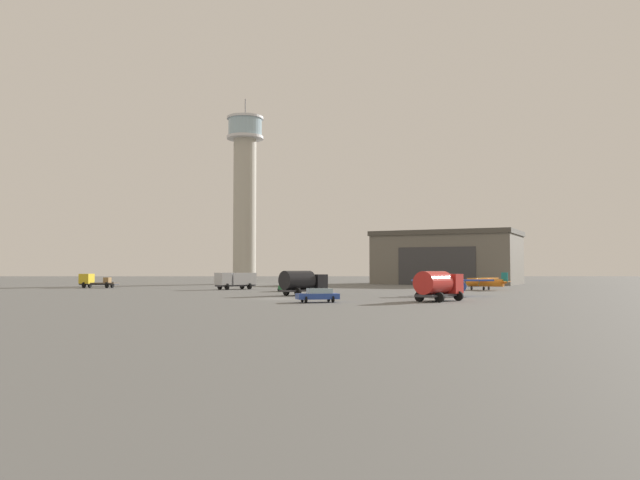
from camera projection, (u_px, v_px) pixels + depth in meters
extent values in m
plane|color=#60605E|center=(279.00, 299.00, 68.10)|extent=(400.00, 400.00, 0.00)
cylinder|color=#B2AD9E|center=(245.00, 211.00, 133.90)|extent=(4.92, 4.92, 31.38)
cylinder|color=silver|center=(245.00, 138.00, 134.64)|extent=(7.89, 7.89, 0.60)
cylinder|color=#99B7C6|center=(245.00, 128.00, 134.74)|extent=(7.26, 7.26, 3.72)
cylinder|color=silver|center=(245.00, 118.00, 134.84)|extent=(7.89, 7.89, 0.50)
cylinder|color=#38383D|center=(245.00, 108.00, 134.94)|extent=(0.16, 0.16, 4.00)
cube|color=#6B665B|center=(448.00, 260.00, 133.34)|extent=(33.98, 29.20, 10.22)
cube|color=#4A4740|center=(448.00, 234.00, 133.60)|extent=(34.79, 30.00, 1.00)
cube|color=#38383A|center=(436.00, 266.00, 125.10)|extent=(14.28, 7.29, 7.67)
cylinder|color=#2847A8|center=(452.00, 286.00, 74.26)|extent=(2.02, 6.22, 1.22)
cone|color=#38383D|center=(462.00, 287.00, 71.01)|extent=(0.96, 0.99, 0.85)
cube|color=#38383D|center=(462.00, 287.00, 71.01)|extent=(0.11, 0.07, 1.86)
cube|color=#2847A8|center=(453.00, 280.00, 74.00)|extent=(9.91, 2.77, 0.20)
cylinder|color=white|center=(440.00, 284.00, 73.76)|extent=(0.97, 0.21, 1.33)
cylinder|color=white|center=(465.00, 284.00, 74.21)|extent=(0.97, 0.21, 1.33)
cube|color=#99B7C6|center=(455.00, 284.00, 73.12)|extent=(1.11, 1.20, 0.69)
cone|color=#2847A8|center=(443.00, 285.00, 77.52)|extent=(1.09, 1.48, 0.91)
cube|color=white|center=(443.00, 278.00, 77.56)|extent=(0.26, 1.08, 1.67)
cube|color=#2847A8|center=(443.00, 283.00, 77.53)|extent=(3.03, 1.27, 0.10)
cylinder|color=black|center=(459.00, 295.00, 71.90)|extent=(0.60, 0.24, 0.59)
cylinder|color=black|center=(443.00, 294.00, 74.26)|extent=(0.60, 0.24, 0.59)
cylinder|color=black|center=(460.00, 294.00, 74.57)|extent=(0.60, 0.24, 0.59)
cylinder|color=orange|center=(485.00, 283.00, 95.37)|extent=(5.23, 4.37, 1.14)
cone|color=#38383D|center=(466.00, 283.00, 97.22)|extent=(1.14, 1.13, 0.80)
cube|color=#38383D|center=(466.00, 283.00, 97.22)|extent=(0.10, 0.11, 1.74)
cube|color=orange|center=(483.00, 278.00, 95.57)|extent=(6.65, 8.12, 0.18)
cylinder|color=teal|center=(487.00, 281.00, 96.72)|extent=(0.60, 0.76, 1.24)
cylinder|color=teal|center=(480.00, 281.00, 94.38)|extent=(0.60, 0.76, 1.24)
cube|color=#99B7C6|center=(478.00, 281.00, 96.05)|extent=(1.35, 1.33, 0.64)
cone|color=orange|center=(505.00, 282.00, 93.53)|extent=(1.54, 1.46, 0.85)
cube|color=teal|center=(505.00, 278.00, 93.57)|extent=(0.87, 0.70, 1.56)
cube|color=orange|center=(505.00, 282.00, 93.54)|extent=(2.32, 2.69, 0.09)
cylinder|color=black|center=(472.00, 288.00, 96.65)|extent=(0.45, 0.53, 0.55)
cylinder|color=black|center=(489.00, 288.00, 96.03)|extent=(0.45, 0.53, 0.55)
cylinder|color=black|center=(484.00, 288.00, 94.42)|extent=(0.45, 0.53, 0.55)
cube|color=#38383D|center=(99.00, 284.00, 106.41)|extent=(6.49, 2.59, 0.24)
cube|color=gold|center=(87.00, 279.00, 106.72)|extent=(2.04, 2.47, 1.67)
cube|color=#99B7C6|center=(82.00, 277.00, 106.83)|extent=(0.32, 1.92, 0.84)
cube|color=brown|center=(105.00, 283.00, 106.30)|extent=(4.49, 2.78, 0.16)
cube|color=#997547|center=(107.00, 280.00, 106.28)|extent=(1.20, 1.20, 0.90)
cylinder|color=black|center=(84.00, 285.00, 105.65)|extent=(0.40, 1.03, 1.00)
cylinder|color=black|center=(90.00, 285.00, 107.68)|extent=(0.40, 1.03, 1.00)
cylinder|color=black|center=(107.00, 285.00, 105.17)|extent=(0.40, 1.03, 1.00)
cylinder|color=black|center=(112.00, 285.00, 107.20)|extent=(0.40, 1.03, 1.00)
cube|color=#38383D|center=(236.00, 286.00, 98.41)|extent=(6.10, 5.63, 0.24)
cube|color=#B7BABF|center=(223.00, 279.00, 96.92)|extent=(2.87, 2.91, 1.92)
cube|color=#99B7C6|center=(218.00, 276.00, 96.37)|extent=(1.33, 1.52, 0.96)
cube|color=#B7BABF|center=(241.00, 279.00, 99.16)|extent=(4.80, 4.59, 1.88)
cylinder|color=black|center=(227.00, 287.00, 96.14)|extent=(0.86, 0.94, 1.00)
cylinder|color=black|center=(220.00, 286.00, 97.67)|extent=(0.86, 0.94, 1.00)
cylinder|color=black|center=(249.00, 286.00, 98.93)|extent=(0.86, 0.94, 1.00)
cylinder|color=black|center=(242.00, 286.00, 100.46)|extent=(0.86, 0.94, 1.00)
cube|color=#38383D|center=(438.00, 295.00, 62.62)|extent=(5.45, 5.92, 0.24)
cube|color=red|center=(449.00, 284.00, 64.36)|extent=(3.00, 2.91, 2.00)
cube|color=#99B7C6|center=(452.00, 280.00, 64.98)|extent=(1.66, 1.43, 1.00)
cylinder|color=red|center=(433.00, 283.00, 61.91)|extent=(4.39, 4.60, 2.30)
cylinder|color=black|center=(439.00, 295.00, 64.97)|extent=(0.94, 0.86, 1.00)
cylinder|color=black|center=(458.00, 296.00, 63.54)|extent=(0.94, 0.86, 1.00)
cylinder|color=black|center=(419.00, 297.00, 61.93)|extent=(0.94, 0.86, 1.00)
cylinder|color=black|center=(439.00, 297.00, 60.50)|extent=(0.94, 0.86, 1.00)
cube|color=#38383D|center=(303.00, 290.00, 76.48)|extent=(5.81, 5.51, 0.24)
cube|color=black|center=(316.00, 282.00, 78.00)|extent=(2.90, 2.95, 1.83)
cube|color=#99B7C6|center=(321.00, 279.00, 78.55)|extent=(1.45, 1.60, 0.92)
cylinder|color=black|center=(297.00, 280.00, 75.86)|extent=(4.56, 4.43, 2.30)
cylinder|color=black|center=(310.00, 291.00, 78.72)|extent=(0.87, 0.93, 1.00)
cylinder|color=black|center=(322.00, 291.00, 77.10)|extent=(0.87, 0.93, 1.00)
cylinder|color=black|center=(286.00, 291.00, 76.05)|extent=(0.87, 0.93, 1.00)
cylinder|color=black|center=(298.00, 292.00, 74.44)|extent=(0.87, 0.93, 1.00)
cube|color=#287A42|center=(288.00, 287.00, 90.09)|extent=(2.53, 4.37, 0.55)
cube|color=#99B7C6|center=(287.00, 284.00, 89.91)|extent=(2.04, 2.56, 0.50)
cylinder|color=black|center=(284.00, 289.00, 91.55)|extent=(0.66, 0.28, 0.64)
cylinder|color=black|center=(295.00, 289.00, 91.27)|extent=(0.66, 0.28, 0.64)
cylinder|color=black|center=(280.00, 289.00, 88.87)|extent=(0.66, 0.28, 0.64)
cylinder|color=black|center=(291.00, 289.00, 88.60)|extent=(0.66, 0.28, 0.64)
cube|color=#2847A8|center=(317.00, 296.00, 60.61)|extent=(4.37, 2.70, 0.55)
cube|color=#99B7C6|center=(319.00, 291.00, 60.68)|extent=(2.59, 2.10, 0.50)
cylinder|color=black|center=(306.00, 300.00, 59.47)|extent=(0.32, 0.66, 0.64)
cylinder|color=black|center=(302.00, 299.00, 61.06)|extent=(0.32, 0.66, 0.64)
cylinder|color=black|center=(333.00, 299.00, 60.13)|extent=(0.32, 0.66, 0.64)
cylinder|color=black|center=(329.00, 299.00, 61.72)|extent=(0.32, 0.66, 0.64)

